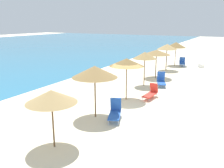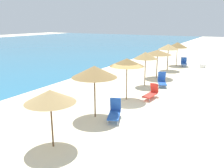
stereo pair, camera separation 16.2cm
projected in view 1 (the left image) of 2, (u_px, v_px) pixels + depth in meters
ground_plane at (125, 105)px, 15.78m from camera, size 160.00×160.00×0.00m
beach_umbrella_3 at (51, 96)px, 9.98m from camera, size 2.13×2.13×2.53m
beach_umbrella_4 at (95, 72)px, 13.19m from camera, size 2.49×2.49×2.92m
beach_umbrella_5 at (127, 62)px, 16.30m from camera, size 2.33×2.33×2.85m
beach_umbrella_6 at (145, 55)px, 19.92m from camera, size 1.94×1.94×2.83m
beach_umbrella_7 at (157, 52)px, 22.93m from camera, size 2.63×2.63×2.66m
beach_umbrella_8 at (167, 47)px, 26.50m from camera, size 2.20×2.20×2.87m
beach_umbrella_9 at (176, 45)px, 29.37m from camera, size 2.40×2.40×2.83m
lounge_chair_0 at (182, 62)px, 29.76m from camera, size 1.65×1.02×0.98m
lounge_chair_2 at (161, 81)px, 20.33m from camera, size 1.55×1.14×1.17m
lounge_chair_3 at (115, 112)px, 13.44m from camera, size 1.64×1.13×1.09m
lounge_chair_4 at (151, 93)px, 17.12m from camera, size 1.67×0.66×0.99m
cooler_box at (201, 66)px, 28.65m from camera, size 0.59×0.65×0.40m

